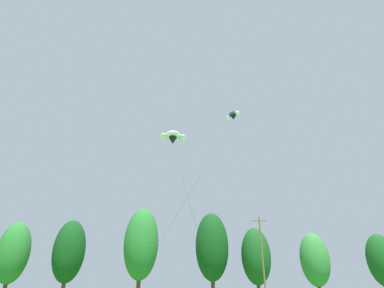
# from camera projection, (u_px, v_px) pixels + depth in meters

# --- Properties ---
(treeline_tree_a) EXTENTS (5.22, 5.22, 12.66)m
(treeline_tree_a) POSITION_uv_depth(u_px,v_px,m) (13.00, 252.00, 51.41)
(treeline_tree_a) COLOR #472D19
(treeline_tree_a) RESTS_ON ground_plane
(treeline_tree_b) EXTENTS (5.40, 5.40, 13.34)m
(treeline_tree_b) POSITION_uv_depth(u_px,v_px,m) (69.00, 251.00, 53.23)
(treeline_tree_b) COLOR #472D19
(treeline_tree_b) RESTS_ON ground_plane
(treeline_tree_c) EXTENTS (5.92, 5.92, 15.27)m
(treeline_tree_c) POSITION_uv_depth(u_px,v_px,m) (141.00, 243.00, 53.02)
(treeline_tree_c) COLOR #472D19
(treeline_tree_c) RESTS_ON ground_plane
(treeline_tree_d) EXTENTS (5.76, 5.76, 14.67)m
(treeline_tree_d) POSITION_uv_depth(u_px,v_px,m) (212.00, 246.00, 53.87)
(treeline_tree_d) COLOR #472D19
(treeline_tree_d) RESTS_ON ground_plane
(treeline_tree_e) EXTENTS (5.05, 5.05, 12.03)m
(treeline_tree_e) POSITION_uv_depth(u_px,v_px,m) (256.00, 256.00, 53.22)
(treeline_tree_e) COLOR #472D19
(treeline_tree_e) RESTS_ON ground_plane
(treeline_tree_f) EXTENTS (4.74, 4.74, 10.90)m
(treeline_tree_f) POSITION_uv_depth(u_px,v_px,m) (315.00, 259.00, 51.47)
(treeline_tree_f) COLOR #472D19
(treeline_tree_f) RESTS_ON ground_plane
(treeline_tree_g) EXTENTS (4.66, 4.66, 10.60)m
(treeline_tree_g) POSITION_uv_depth(u_px,v_px,m) (382.00, 260.00, 50.42)
(treeline_tree_g) COLOR #472D19
(treeline_tree_g) RESTS_ON ground_plane
(utility_pole) EXTENTS (2.20, 0.26, 12.45)m
(utility_pole) POSITION_uv_depth(u_px,v_px,m) (262.00, 257.00, 45.99)
(utility_pole) COLOR brown
(utility_pole) RESTS_ON ground_plane
(parafoil_kite_high_blue_white) EXTENTS (11.65, 16.72, 23.70)m
(parafoil_kite_high_blue_white) POSITION_uv_depth(u_px,v_px,m) (233.00, 116.00, 43.82)
(parafoil_kite_high_blue_white) COLOR blue
(parafoil_kite_mid_white) EXTENTS (5.10, 13.13, 17.93)m
(parafoil_kite_mid_white) POSITION_uv_depth(u_px,v_px,m) (173.00, 138.00, 36.78)
(parafoil_kite_mid_white) COLOR white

